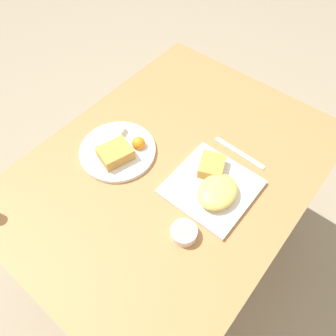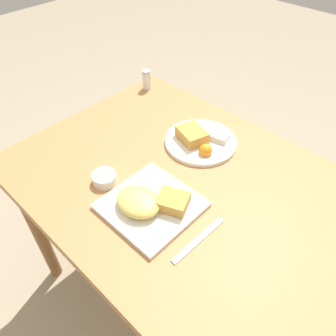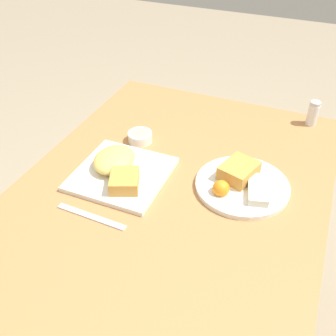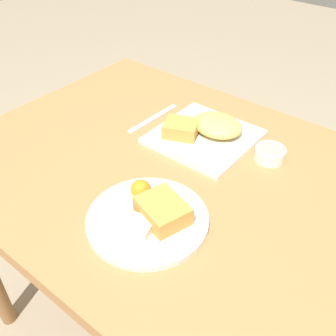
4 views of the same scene
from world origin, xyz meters
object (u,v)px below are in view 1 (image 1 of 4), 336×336
(plate_oval_far, at_px, (118,150))
(sauce_ramekin, at_px, (184,233))
(butter_knife, at_px, (239,153))
(plate_square_near, at_px, (214,186))

(plate_oval_far, distance_m, sauce_ramekin, 0.36)
(plate_oval_far, relative_size, butter_knife, 1.31)
(plate_square_near, relative_size, plate_oval_far, 0.98)
(plate_square_near, bearing_deg, butter_knife, 4.51)
(plate_oval_far, height_order, sauce_ramekin, plate_oval_far)
(sauce_ramekin, bearing_deg, plate_oval_far, 74.85)
(plate_oval_far, bearing_deg, plate_square_near, -75.90)
(butter_knife, bearing_deg, plate_square_near, 96.51)
(plate_oval_far, bearing_deg, sauce_ramekin, -105.15)
(sauce_ramekin, bearing_deg, plate_square_near, 7.09)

